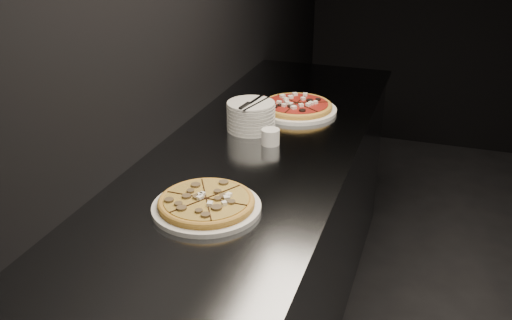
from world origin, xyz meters
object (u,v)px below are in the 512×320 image
(pizza_mushroom, at_px, (206,204))
(ramekin, at_px, (270,136))
(counter, at_px, (257,247))
(cutlery, at_px, (252,103))
(plate_stack, at_px, (251,116))
(pizza_tomato, at_px, (297,107))

(pizza_mushroom, distance_m, ramekin, 0.55)
(counter, height_order, cutlery, cutlery)
(counter, distance_m, pizza_mushroom, 0.70)
(pizza_mushroom, bearing_deg, plate_stack, 97.43)
(counter, xyz_separation_m, pizza_mushroom, (0.01, -0.51, 0.48))
(pizza_tomato, bearing_deg, counter, -95.72)
(cutlery, relative_size, ramekin, 2.88)
(plate_stack, bearing_deg, counter, -62.83)
(ramekin, bearing_deg, plate_stack, 134.90)
(pizza_mushroom, bearing_deg, counter, 90.66)
(counter, height_order, plate_stack, plate_stack)
(pizza_mushroom, distance_m, cutlery, 0.67)
(pizza_tomato, bearing_deg, plate_stack, -115.05)
(plate_stack, distance_m, ramekin, 0.17)
(pizza_tomato, bearing_deg, pizza_mushroom, -92.24)
(pizza_mushroom, height_order, plate_stack, plate_stack)
(pizza_tomato, height_order, plate_stack, plate_stack)
(cutlery, height_order, ramekin, cutlery)
(pizza_mushroom, xyz_separation_m, cutlery, (-0.08, 0.65, 0.10))
(counter, relative_size, pizza_mushroom, 7.25)
(counter, distance_m, cutlery, 0.60)
(pizza_mushroom, distance_m, pizza_tomato, 0.93)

